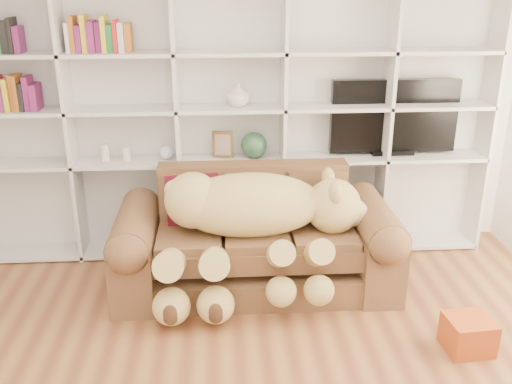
{
  "coord_description": "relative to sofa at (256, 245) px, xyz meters",
  "views": [
    {
      "loc": [
        -0.1,
        -2.35,
        2.35
      ],
      "look_at": [
        0.17,
        1.63,
        0.81
      ],
      "focal_mm": 40.0,
      "sensor_mm": 36.0,
      "label": 1
    }
  ],
  "objects": [
    {
      "name": "wall_back",
      "position": [
        -0.17,
        0.82,
        1.01
      ],
      "size": [
        5.0,
        0.02,
        2.7
      ],
      "primitive_type": "cube",
      "color": "white",
      "rests_on": "floor"
    },
    {
      "name": "bookshelf",
      "position": [
        -0.41,
        0.68,
        0.96
      ],
      "size": [
        4.43,
        0.35,
        2.4
      ],
      "color": "silver",
      "rests_on": "floor"
    },
    {
      "name": "sofa",
      "position": [
        0.0,
        0.0,
        0.0
      ],
      "size": [
        2.16,
        0.93,
        0.91
      ],
      "color": "brown",
      "rests_on": "floor"
    },
    {
      "name": "teddy_bear",
      "position": [
        -0.04,
        -0.18,
        0.29
      ],
      "size": [
        1.63,
        0.89,
        0.94
      ],
      "rotation": [
        0.0,
        0.0,
        0.06
      ],
      "color": "tan",
      "rests_on": "sofa"
    },
    {
      "name": "throw_pillow",
      "position": [
        -0.49,
        0.15,
        0.33
      ],
      "size": [
        0.44,
        0.28,
        0.44
      ],
      "primitive_type": "cube",
      "rotation": [
        -0.24,
        0.0,
        0.13
      ],
      "color": "maroon",
      "rests_on": "sofa"
    },
    {
      "name": "gift_box",
      "position": [
        1.34,
        -0.96,
        -0.23
      ],
      "size": [
        0.31,
        0.3,
        0.23
      ],
      "primitive_type": "cube",
      "rotation": [
        0.0,
        0.0,
        0.08
      ],
      "color": "#B04717",
      "rests_on": "floor"
    },
    {
      "name": "tv",
      "position": [
        1.24,
        0.67,
        0.84
      ],
      "size": [
        1.1,
        0.18,
        0.65
      ],
      "color": "black",
      "rests_on": "bookshelf"
    },
    {
      "name": "picture_frame",
      "position": [
        -0.24,
        0.62,
        0.65
      ],
      "size": [
        0.18,
        0.06,
        0.22
      ],
      "primitive_type": "cube",
      "rotation": [
        0.0,
        0.0,
        -0.22
      ],
      "color": "brown",
      "rests_on": "bookshelf"
    },
    {
      "name": "green_vase",
      "position": [
        0.03,
        0.62,
        0.63
      ],
      "size": [
        0.22,
        0.22,
        0.22
      ],
      "primitive_type": "sphere",
      "color": "#2B5436",
      "rests_on": "bookshelf"
    },
    {
      "name": "figurine_tall",
      "position": [
        -1.23,
        0.62,
        0.59
      ],
      "size": [
        0.09,
        0.09,
        0.14
      ],
      "primitive_type": "cylinder",
      "rotation": [
        0.0,
        0.0,
        -0.28
      ],
      "color": "silver",
      "rests_on": "bookshelf"
    },
    {
      "name": "figurine_short",
      "position": [
        -1.05,
        0.62,
        0.58
      ],
      "size": [
        0.09,
        0.09,
        0.12
      ],
      "primitive_type": "cylinder",
      "rotation": [
        0.0,
        0.0,
        0.32
      ],
      "color": "silver",
      "rests_on": "bookshelf"
    },
    {
      "name": "snow_globe",
      "position": [
        -0.72,
        0.62,
        0.58
      ],
      "size": [
        0.11,
        0.11,
        0.11
      ],
      "primitive_type": "sphere",
      "color": "white",
      "rests_on": "bookshelf"
    },
    {
      "name": "shelf_vase",
      "position": [
        -0.1,
        0.62,
        1.07
      ],
      "size": [
        0.19,
        0.19,
        0.19
      ],
      "primitive_type": "imported",
      "rotation": [
        0.0,
        0.0,
        0.04
      ],
      "color": "beige",
      "rests_on": "bookshelf"
    }
  ]
}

